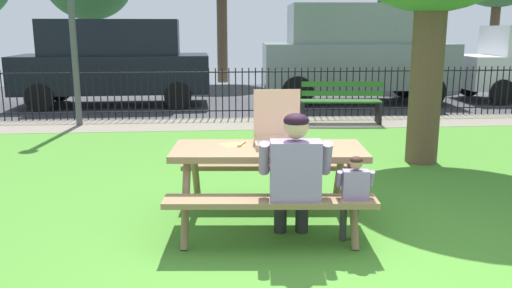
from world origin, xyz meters
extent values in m
cube|color=#47862C|center=(0.00, 1.64, -0.01)|extent=(28.00, 11.27, 0.02)
cube|color=gray|center=(0.00, 6.57, 0.00)|extent=(28.00, 1.40, 0.01)
cube|color=#38383D|center=(0.00, 10.72, -0.01)|extent=(28.00, 6.89, 0.01)
cube|color=#896B4B|center=(-0.41, 0.99, 0.74)|extent=(1.86, 0.91, 0.06)
cube|color=#896B4B|center=(-0.46, 0.39, 0.44)|extent=(1.82, 0.43, 0.05)
cube|color=#896B4B|center=(-0.36, 1.58, 0.44)|extent=(1.82, 0.43, 0.05)
cylinder|color=#896B4B|center=(-1.18, 0.63, 0.35)|extent=(0.11, 0.44, 0.74)
cylinder|color=#896B4B|center=(-1.11, 1.46, 0.35)|extent=(0.11, 0.44, 0.74)
cylinder|color=#896B4B|center=(0.29, 0.51, 0.35)|extent=(0.11, 0.44, 0.74)
cylinder|color=#896B4B|center=(0.36, 1.34, 0.35)|extent=(0.11, 0.44, 0.74)
cube|color=tan|center=(-0.31, 1.05, 0.78)|extent=(0.47, 0.47, 0.01)
cube|color=silver|center=(-0.31, 1.05, 0.78)|extent=(0.43, 0.43, 0.00)
cube|color=tan|center=(-0.31, 0.82, 0.80)|extent=(0.46, 0.03, 0.04)
cube|color=tan|center=(-0.30, 1.27, 0.80)|extent=(0.46, 0.03, 0.04)
cube|color=tan|center=(-0.53, 1.05, 0.80)|extent=(0.03, 0.46, 0.04)
cube|color=tan|center=(-0.08, 1.04, 0.80)|extent=(0.03, 0.46, 0.04)
cube|color=tan|center=(-0.30, 1.29, 1.06)|extent=(0.46, 0.03, 0.46)
pyramid|color=#E5D04A|center=(-0.75, 1.15, 0.78)|extent=(0.24, 0.23, 0.01)
cube|color=tan|center=(-0.66, 1.12, 0.78)|extent=(0.09, 0.19, 0.02)
cylinder|color=#272727|center=(-0.32, 0.80, 0.22)|extent=(0.12, 0.12, 0.44)
cylinder|color=#272727|center=(-0.34, 0.59, 0.47)|extent=(0.18, 0.43, 0.15)
cylinder|color=#272727|center=(-0.12, 0.78, 0.22)|extent=(0.12, 0.12, 0.44)
cylinder|color=#272727|center=(-0.14, 0.57, 0.47)|extent=(0.18, 0.43, 0.15)
cube|color=#8C72A5|center=(-0.25, 0.37, 0.70)|extent=(0.44, 0.25, 0.52)
cylinder|color=#8C72A5|center=(-0.51, 0.44, 0.80)|extent=(0.11, 0.22, 0.31)
cylinder|color=#8C72A5|center=(0.01, 0.40, 0.80)|extent=(0.11, 0.22, 0.31)
sphere|color=tan|center=(-0.25, 0.39, 1.08)|extent=(0.21, 0.21, 0.21)
ellipsoid|color=black|center=(-0.25, 0.38, 1.13)|extent=(0.21, 0.20, 0.12)
cylinder|color=#3C3C3C|center=(0.22, 0.55, 0.22)|extent=(0.06, 0.06, 0.44)
cylinder|color=#3C3C3C|center=(0.21, 0.44, 0.46)|extent=(0.10, 0.22, 0.08)
cylinder|color=#3C3C3C|center=(0.32, 0.54, 0.22)|extent=(0.06, 0.06, 0.44)
cylinder|color=#3C3C3C|center=(0.31, 0.43, 0.46)|extent=(0.10, 0.22, 0.08)
cube|color=#8C72A5|center=(0.25, 0.33, 0.58)|extent=(0.23, 0.13, 0.27)
cylinder|color=#8C72A5|center=(0.12, 0.37, 0.63)|extent=(0.06, 0.11, 0.16)
cylinder|color=#8C72A5|center=(0.39, 0.34, 0.63)|extent=(0.06, 0.11, 0.16)
sphere|color=tan|center=(0.25, 0.34, 0.77)|extent=(0.11, 0.11, 0.11)
ellipsoid|color=#381D18|center=(0.25, 0.33, 0.80)|extent=(0.11, 0.10, 0.06)
cylinder|color=black|center=(0.00, 7.27, 0.97)|extent=(20.31, 0.03, 0.03)
cylinder|color=black|center=(0.00, 7.27, 0.16)|extent=(20.31, 0.03, 0.03)
cylinder|color=black|center=(-5.18, 7.27, 0.53)|extent=(0.02, 0.02, 1.06)
cylinder|color=black|center=(-5.04, 7.27, 0.53)|extent=(0.02, 0.02, 1.06)
cylinder|color=black|center=(-4.90, 7.27, 0.53)|extent=(0.02, 0.02, 1.06)
cylinder|color=black|center=(-4.76, 7.27, 0.53)|extent=(0.02, 0.02, 1.06)
cylinder|color=black|center=(-4.62, 7.27, 0.53)|extent=(0.02, 0.02, 1.06)
cylinder|color=black|center=(-4.48, 7.27, 0.53)|extent=(0.02, 0.02, 1.06)
cylinder|color=black|center=(-4.34, 7.27, 0.53)|extent=(0.02, 0.02, 1.06)
cylinder|color=black|center=(-4.20, 7.27, 0.53)|extent=(0.02, 0.02, 1.06)
cylinder|color=black|center=(-4.06, 7.27, 0.53)|extent=(0.02, 0.02, 1.06)
cylinder|color=black|center=(-3.92, 7.27, 0.53)|extent=(0.02, 0.02, 1.06)
cylinder|color=black|center=(-3.78, 7.27, 0.53)|extent=(0.02, 0.02, 1.06)
cylinder|color=black|center=(-3.64, 7.27, 0.53)|extent=(0.02, 0.02, 1.06)
cylinder|color=black|center=(-3.50, 7.27, 0.53)|extent=(0.02, 0.02, 1.06)
cylinder|color=black|center=(-3.36, 7.27, 0.53)|extent=(0.02, 0.02, 1.06)
cylinder|color=black|center=(-3.22, 7.27, 0.53)|extent=(0.02, 0.02, 1.06)
cylinder|color=black|center=(-3.08, 7.27, 0.53)|extent=(0.02, 0.02, 1.06)
cylinder|color=black|center=(-2.94, 7.27, 0.53)|extent=(0.02, 0.02, 1.06)
cylinder|color=black|center=(-2.80, 7.27, 0.53)|extent=(0.02, 0.02, 1.06)
cylinder|color=black|center=(-2.66, 7.27, 0.53)|extent=(0.02, 0.02, 1.06)
cylinder|color=black|center=(-2.52, 7.27, 0.53)|extent=(0.02, 0.02, 1.06)
cylinder|color=black|center=(-2.38, 7.27, 0.53)|extent=(0.02, 0.02, 1.06)
cylinder|color=black|center=(-2.24, 7.27, 0.53)|extent=(0.02, 0.02, 1.06)
cylinder|color=black|center=(-2.10, 7.27, 0.53)|extent=(0.02, 0.02, 1.06)
cylinder|color=black|center=(-1.96, 7.27, 0.53)|extent=(0.02, 0.02, 1.06)
cylinder|color=black|center=(-1.82, 7.27, 0.53)|extent=(0.02, 0.02, 1.06)
cylinder|color=black|center=(-1.68, 7.27, 0.53)|extent=(0.02, 0.02, 1.06)
cylinder|color=black|center=(-1.54, 7.27, 0.53)|extent=(0.02, 0.02, 1.06)
cylinder|color=black|center=(-1.40, 7.27, 0.53)|extent=(0.02, 0.02, 1.06)
cylinder|color=black|center=(-1.26, 7.27, 0.53)|extent=(0.02, 0.02, 1.06)
cylinder|color=black|center=(-1.12, 7.27, 0.53)|extent=(0.02, 0.02, 1.06)
cylinder|color=black|center=(-0.98, 7.27, 0.53)|extent=(0.02, 0.02, 1.06)
cylinder|color=black|center=(-0.84, 7.27, 0.53)|extent=(0.02, 0.02, 1.06)
cylinder|color=black|center=(-0.70, 7.27, 0.53)|extent=(0.02, 0.02, 1.06)
cylinder|color=black|center=(-0.56, 7.27, 0.53)|extent=(0.02, 0.02, 1.06)
cylinder|color=black|center=(-0.42, 7.27, 0.53)|extent=(0.02, 0.02, 1.06)
cylinder|color=black|center=(-0.28, 7.27, 0.53)|extent=(0.02, 0.02, 1.06)
cylinder|color=black|center=(-0.14, 7.27, 0.53)|extent=(0.02, 0.02, 1.06)
cylinder|color=black|center=(0.00, 7.27, 0.53)|extent=(0.02, 0.02, 1.06)
cylinder|color=black|center=(0.14, 7.27, 0.53)|extent=(0.02, 0.02, 1.06)
cylinder|color=black|center=(0.28, 7.27, 0.53)|extent=(0.02, 0.02, 1.06)
cylinder|color=black|center=(0.42, 7.27, 0.53)|extent=(0.02, 0.02, 1.06)
cylinder|color=black|center=(0.56, 7.27, 0.53)|extent=(0.02, 0.02, 1.06)
cylinder|color=black|center=(0.70, 7.27, 0.53)|extent=(0.02, 0.02, 1.06)
cylinder|color=black|center=(0.84, 7.27, 0.53)|extent=(0.02, 0.02, 1.06)
cylinder|color=black|center=(0.98, 7.27, 0.53)|extent=(0.02, 0.02, 1.06)
cylinder|color=black|center=(1.12, 7.27, 0.53)|extent=(0.02, 0.02, 1.06)
cylinder|color=black|center=(1.26, 7.27, 0.53)|extent=(0.02, 0.02, 1.06)
cylinder|color=black|center=(1.40, 7.27, 0.53)|extent=(0.02, 0.02, 1.06)
cylinder|color=black|center=(1.54, 7.27, 0.53)|extent=(0.02, 0.02, 1.06)
cylinder|color=black|center=(1.68, 7.27, 0.53)|extent=(0.02, 0.02, 1.06)
cylinder|color=black|center=(1.82, 7.27, 0.53)|extent=(0.02, 0.02, 1.06)
cylinder|color=black|center=(1.96, 7.27, 0.53)|extent=(0.02, 0.02, 1.06)
cylinder|color=black|center=(2.10, 7.27, 0.53)|extent=(0.02, 0.02, 1.06)
cylinder|color=black|center=(2.24, 7.27, 0.53)|extent=(0.02, 0.02, 1.06)
cylinder|color=black|center=(2.38, 7.27, 0.53)|extent=(0.02, 0.02, 1.06)
cylinder|color=black|center=(2.52, 7.27, 0.53)|extent=(0.02, 0.02, 1.06)
cylinder|color=black|center=(2.66, 7.27, 0.53)|extent=(0.02, 0.02, 1.06)
cylinder|color=black|center=(2.80, 7.27, 0.53)|extent=(0.02, 0.02, 1.06)
cylinder|color=black|center=(2.94, 7.27, 0.53)|extent=(0.02, 0.02, 1.06)
cylinder|color=black|center=(3.08, 7.27, 0.53)|extent=(0.02, 0.02, 1.06)
cylinder|color=black|center=(3.22, 7.27, 0.53)|extent=(0.02, 0.02, 1.06)
cylinder|color=black|center=(3.36, 7.27, 0.53)|extent=(0.02, 0.02, 1.06)
cylinder|color=black|center=(3.50, 7.27, 0.53)|extent=(0.02, 0.02, 1.06)
cylinder|color=black|center=(3.64, 7.27, 0.53)|extent=(0.02, 0.02, 1.06)
cylinder|color=black|center=(3.78, 7.27, 0.53)|extent=(0.02, 0.02, 1.06)
cylinder|color=black|center=(3.92, 7.27, 0.53)|extent=(0.02, 0.02, 1.06)
cylinder|color=black|center=(4.06, 7.27, 0.53)|extent=(0.02, 0.02, 1.06)
cylinder|color=black|center=(4.20, 7.27, 0.53)|extent=(0.02, 0.02, 1.06)
cylinder|color=black|center=(4.34, 7.27, 0.53)|extent=(0.02, 0.02, 1.06)
cylinder|color=black|center=(4.48, 7.27, 0.53)|extent=(0.02, 0.02, 1.06)
cylinder|color=black|center=(4.62, 7.27, 0.53)|extent=(0.02, 0.02, 1.06)
cylinder|color=black|center=(4.76, 7.27, 0.53)|extent=(0.02, 0.02, 1.06)
cylinder|color=black|center=(4.90, 7.27, 0.53)|extent=(0.02, 0.02, 1.06)
cylinder|color=black|center=(5.04, 7.27, 0.53)|extent=(0.02, 0.02, 1.06)
cylinder|color=black|center=(5.18, 7.27, 0.53)|extent=(0.02, 0.02, 1.06)
cylinder|color=black|center=(5.32, 7.27, 0.53)|extent=(0.02, 0.02, 1.06)
cylinder|color=black|center=(5.46, 7.27, 0.53)|extent=(0.02, 0.02, 1.06)
cylinder|color=black|center=(5.60, 7.27, 0.53)|extent=(0.02, 0.02, 1.06)
cube|color=#2E6626|center=(1.66, 6.64, 0.44)|extent=(1.60, 0.26, 0.04)
cube|color=#2E6626|center=(1.65, 6.50, 0.44)|extent=(1.60, 0.26, 0.04)
cube|color=#2E6626|center=(1.64, 6.36, 0.44)|extent=(1.60, 0.26, 0.04)
cube|color=#2E6626|center=(1.63, 6.30, 0.62)|extent=(1.60, 0.22, 0.11)
cube|color=#2E6626|center=(1.63, 6.30, 0.80)|extent=(1.60, 0.22, 0.11)
cube|color=black|center=(2.40, 6.38, 0.22)|extent=(0.09, 0.44, 0.44)
cube|color=black|center=(0.89, 6.53, 0.22)|extent=(0.09, 0.44, 0.44)
cylinder|color=#4C4C51|center=(-3.54, 6.66, 2.00)|extent=(0.12, 0.12, 4.01)
cylinder|color=brown|center=(2.04, 3.27, 1.14)|extent=(0.44, 0.44, 2.29)
cube|color=black|center=(-3.31, 9.46, 0.79)|extent=(4.65, 1.98, 0.90)
cube|color=black|center=(-3.31, 9.46, 1.66)|extent=(3.25, 1.72, 0.84)
cube|color=#262D38|center=(-2.27, 9.49, 1.66)|extent=(0.09, 1.56, 0.71)
cylinder|color=black|center=(-1.72, 8.58, 0.32)|extent=(0.64, 0.13, 0.64)
cylinder|color=black|center=(-1.77, 10.42, 0.32)|extent=(0.64, 0.13, 0.64)
cylinder|color=black|center=(-4.84, 8.49, 0.32)|extent=(0.64, 0.13, 0.64)
cylinder|color=black|center=(-4.90, 10.33, 0.32)|extent=(0.64, 0.13, 0.64)
cube|color=gray|center=(2.76, 9.46, 0.95)|extent=(4.79, 2.20, 1.10)
cube|color=gray|center=(2.76, 9.46, 1.98)|extent=(3.48, 1.90, 0.96)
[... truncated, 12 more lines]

